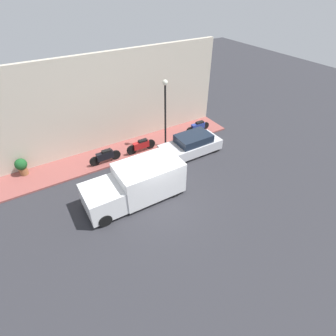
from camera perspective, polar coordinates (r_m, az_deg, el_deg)
The scene contains 10 objects.
ground_plane at distance 14.14m, azimuth -1.55°, elevation -6.52°, with size 60.00×60.00×0.00m, color #2D2D33.
sidewalk at distance 17.80m, azimuth -9.86°, elevation 3.56°, with size 2.31×15.80×0.11m.
building_facade at distance 17.49m, azimuth -12.64°, elevation 13.73°, with size 0.30×15.80×6.07m.
parked_car at distance 17.19m, azimuth 5.08°, elevation 5.03°, with size 1.67×4.03×1.34m.
delivery_van at distance 13.57m, azimuth -7.09°, elevation -3.42°, with size 2.09×5.12×1.96m.
motorcycle_red at distance 17.30m, azimuth -5.85°, elevation 4.93°, with size 0.30×2.04×0.84m.
motorcycle_blue at distance 19.69m, azimuth 6.56°, elevation 9.01°, with size 0.30×2.01×0.76m.
motorcycle_black at distance 16.64m, azimuth -13.51°, elevation 2.55°, with size 0.30×2.00×0.86m.
streetlamp at distance 16.70m, azimuth -0.61°, elevation 13.60°, with size 0.33×0.33×4.53m.
potted_plant at distance 17.35m, azimuth -29.28°, elevation 0.41°, with size 0.67×0.67×1.06m.
Camera 1 is at (-8.91, 4.95, 9.80)m, focal length 28.00 mm.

